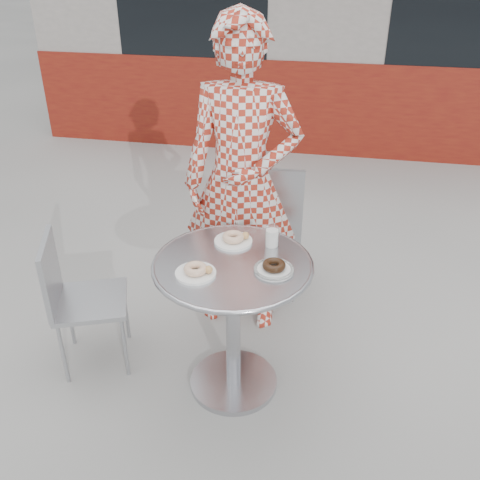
% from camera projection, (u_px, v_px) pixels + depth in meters
% --- Properties ---
extents(ground, '(60.00, 60.00, 0.00)m').
position_uv_depth(ground, '(238.00, 380.00, 2.96)').
color(ground, '#A9A6A0').
rests_on(ground, ground).
extents(bistro_table, '(0.78, 0.78, 0.79)m').
position_uv_depth(bistro_table, '(233.00, 295.00, 2.64)').
color(bistro_table, silver).
rests_on(bistro_table, ground).
extents(chair_far, '(0.48, 0.49, 0.95)m').
position_uv_depth(chair_far, '(267.00, 248.00, 3.63)').
color(chair_far, '#A5A8AD').
rests_on(chair_far, ground).
extents(chair_left, '(0.49, 0.49, 0.80)m').
position_uv_depth(chair_left, '(93.00, 325.00, 2.99)').
color(chair_left, '#A5A8AD').
rests_on(chair_left, ground).
extents(seated_person, '(0.67, 0.44, 1.85)m').
position_uv_depth(seated_person, '(242.00, 183.00, 3.03)').
color(seated_person, '#A12818').
rests_on(seated_person, ground).
extents(plate_far, '(0.19, 0.19, 0.05)m').
position_uv_depth(plate_far, '(234.00, 239.00, 2.70)').
color(plate_far, white).
rests_on(plate_far, bistro_table).
extents(plate_near, '(0.19, 0.19, 0.05)m').
position_uv_depth(plate_near, '(196.00, 271.00, 2.45)').
color(plate_near, white).
rests_on(plate_near, bistro_table).
extents(plate_checker, '(0.19, 0.19, 0.05)m').
position_uv_depth(plate_checker, '(274.00, 268.00, 2.48)').
color(plate_checker, white).
rests_on(plate_checker, bistro_table).
extents(milk_cup, '(0.07, 0.07, 0.11)m').
position_uv_depth(milk_cup, '(272.00, 237.00, 2.66)').
color(milk_cup, white).
rests_on(milk_cup, bistro_table).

